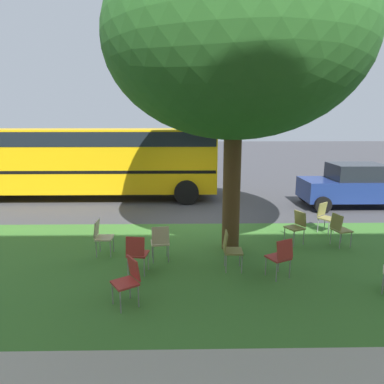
# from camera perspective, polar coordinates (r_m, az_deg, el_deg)

# --- Properties ---
(ground) EXTENTS (80.00, 80.00, 0.00)m
(ground) POSITION_cam_1_polar(r_m,az_deg,el_deg) (11.01, 0.65, -5.11)
(ground) COLOR #424247
(grass_verge) EXTENTS (48.00, 6.00, 0.01)m
(grass_verge) POSITION_cam_1_polar(r_m,az_deg,el_deg) (8.01, 1.32, -11.95)
(grass_verge) COLOR #3D752D
(grass_verge) RESTS_ON ground
(street_tree) EXTENTS (6.02, 6.02, 7.25)m
(street_tree) POSITION_cam_1_polar(r_m,az_deg,el_deg) (8.47, 7.35, 23.89)
(street_tree) COLOR brown
(street_tree) RESTS_ON ground
(chair_0) EXTENTS (0.48, 0.48, 0.88)m
(chair_0) POSITION_cam_1_polar(r_m,az_deg,el_deg) (7.95, -5.40, -8.18)
(chair_0) COLOR beige
(chair_0) RESTS_ON ground
(chair_1) EXTENTS (0.52, 0.51, 0.88)m
(chair_1) POSITION_cam_1_polar(r_m,az_deg,el_deg) (9.63, 23.71, -5.53)
(chair_1) COLOR olive
(chair_1) RESTS_ON ground
(chair_2) EXTENTS (0.56, 0.56, 0.88)m
(chair_2) POSITION_cam_1_polar(r_m,az_deg,el_deg) (7.35, 14.82, -10.31)
(chair_2) COLOR #B7332D
(chair_2) RESTS_ON ground
(chair_4) EXTENTS (0.56, 0.55, 0.88)m
(chair_4) POSITION_cam_1_polar(r_m,az_deg,el_deg) (9.47, 17.33, -5.32)
(chair_4) COLOR olive
(chair_4) RESTS_ON ground
(chair_5) EXTENTS (0.58, 0.58, 0.88)m
(chair_5) POSITION_cam_1_polar(r_m,az_deg,el_deg) (6.28, -10.72, -14.14)
(chair_5) COLOR #B7332D
(chair_5) RESTS_ON ground
(chair_6) EXTENTS (0.44, 0.43, 0.88)m
(chair_6) POSITION_cam_1_polar(r_m,az_deg,el_deg) (7.54, 6.47, -9.37)
(chair_6) COLOR olive
(chair_6) RESTS_ON ground
(chair_7) EXTENTS (0.43, 0.42, 0.88)m
(chair_7) POSITION_cam_1_polar(r_m,az_deg,el_deg) (8.58, -15.11, -7.01)
(chair_7) COLOR beige
(chair_7) RESTS_ON ground
(chair_8) EXTENTS (0.58, 0.58, 0.88)m
(chair_8) POSITION_cam_1_polar(r_m,az_deg,el_deg) (10.66, 21.63, -3.67)
(chair_8) COLOR olive
(chair_8) RESTS_ON ground
(chair_9) EXTENTS (0.47, 0.48, 0.88)m
(chair_9) POSITION_cam_1_polar(r_m,az_deg,el_deg) (7.38, -9.34, -9.95)
(chair_9) COLOR #B7332D
(chair_9) RESTS_ON ground
(parked_car) EXTENTS (3.70, 1.92, 1.65)m
(parked_car) POSITION_cam_1_polar(r_m,az_deg,el_deg) (14.09, 25.57, 1.04)
(parked_car) COLOR navy
(parked_car) RESTS_ON ground
(school_bus) EXTENTS (10.40, 2.80, 2.88)m
(school_bus) POSITION_cam_1_polar(r_m,az_deg,el_deg) (14.71, -16.83, 5.79)
(school_bus) COLOR yellow
(school_bus) RESTS_ON ground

